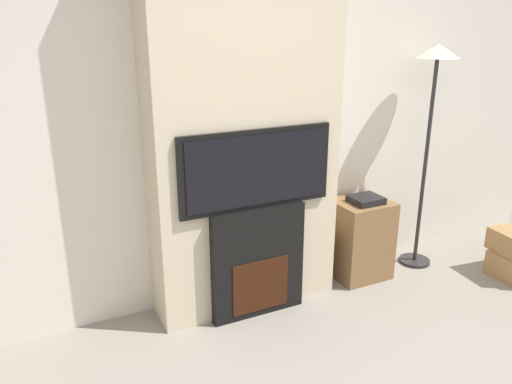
{
  "coord_description": "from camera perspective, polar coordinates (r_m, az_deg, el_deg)",
  "views": [
    {
      "loc": [
        -1.33,
        -1.04,
        1.9
      ],
      "look_at": [
        0.0,
        1.66,
        0.87
      ],
      "focal_mm": 35.0,
      "sensor_mm": 36.0,
      "label": 1
    }
  ],
  "objects": [
    {
      "name": "media_stand",
      "position": [
        3.96,
        11.8,
        -5.15
      ],
      "size": [
        0.42,
        0.37,
        0.67
      ],
      "color": "brown",
      "rests_on": "ground_plane"
    },
    {
      "name": "chimney_breast",
      "position": [
        3.22,
        -1.33,
        8.98
      ],
      "size": [
        1.27,
        0.34,
        2.7
      ],
      "color": "beige",
      "rests_on": "ground_plane"
    },
    {
      "name": "television",
      "position": [
        3.14,
        0.03,
        2.64
      ],
      "size": [
        1.04,
        0.07,
        0.51
      ],
      "color": "black",
      "rests_on": "fireplace"
    },
    {
      "name": "wall_back",
      "position": [
        3.39,
        -2.76,
        9.49
      ],
      "size": [
        6.0,
        0.06,
        2.7
      ],
      "color": "silver",
      "rests_on": "ground_plane"
    },
    {
      "name": "floor_lamp",
      "position": [
        4.01,
        19.61,
        10.64
      ],
      "size": [
        0.32,
        0.32,
        1.75
      ],
      "color": "#262628",
      "rests_on": "ground_plane"
    },
    {
      "name": "fireplace",
      "position": [
        3.38,
        0.01,
        -7.89
      ],
      "size": [
        0.65,
        0.15,
        0.77
      ],
      "color": "black",
      "rests_on": "ground_plane"
    }
  ]
}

